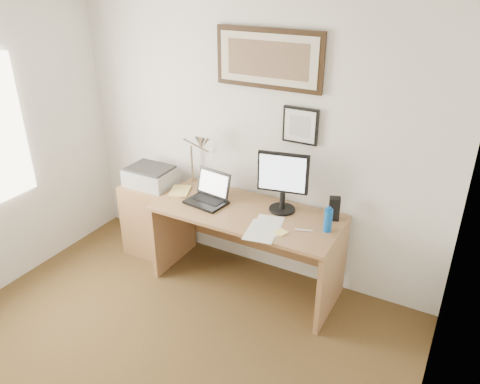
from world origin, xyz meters
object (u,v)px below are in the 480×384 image
Objects in this scene: book at (171,191)px; desk at (251,231)px; printer at (151,176)px; side_cabinet at (153,219)px; lcd_monitor at (283,179)px; water_bottle at (328,220)px; laptop at (209,195)px.

desk is at bearing 6.31° from book.
desk is at bearing 0.83° from printer.
desk is at bearing 1.89° from side_cabinet.
side_cabinet is 1.08m from desk.
book reaches higher than side_cabinet.
lcd_monitor is 1.18× the size of printer.
side_cabinet is at bearing 169.56° from book.
water_bottle is 0.36× the size of lcd_monitor.
laptop is (-1.08, -0.02, -0.04)m from water_bottle.
lcd_monitor is (1.32, 0.10, 0.68)m from side_cabinet.
desk is 0.49m from laptop.
water_bottle is (1.77, -0.03, 0.48)m from side_cabinet.
laptop reaches higher than printer.
lcd_monitor is at bearing 3.48° from printer.
side_cabinet is at bearing 179.01° from water_bottle.
lcd_monitor reaches higher than printer.
book is at bearing -179.18° from water_bottle.
laptop reaches higher than desk.
lcd_monitor is (1.04, 0.15, 0.28)m from book.
printer is (0.00, 0.02, 0.45)m from side_cabinet.
laptop is at bearing 0.72° from book.
lcd_monitor is at bearing 163.71° from water_bottle.
desk is 0.59m from lcd_monitor.
laptop is at bearing -167.81° from desk.
book is at bearing -10.44° from side_cabinet.
laptop is at bearing -179.15° from water_bottle.
side_cabinet is 0.45m from printer.
water_bottle is 0.51m from lcd_monitor.
desk reaches higher than side_cabinet.
laptop is 0.84× the size of printer.
side_cabinet is 0.46× the size of desk.
side_cabinet is 0.82m from laptop.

